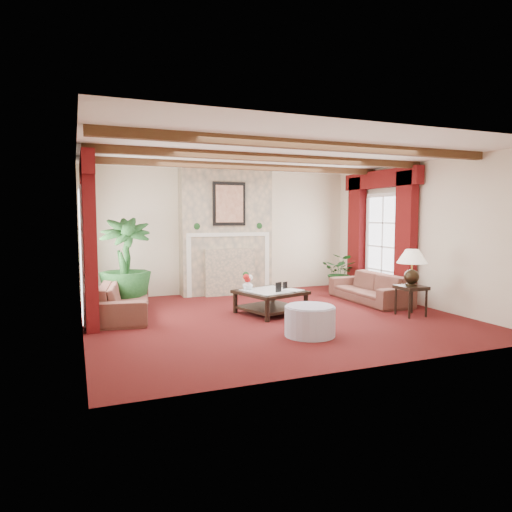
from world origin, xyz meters
name	(u,v)px	position (x,y,z in m)	size (l,w,h in m)	color
floor	(274,317)	(0.00, 0.00, 0.00)	(6.00, 6.00, 0.00)	#3E0B0D
ceiling	(274,154)	(0.00, 0.00, 2.70)	(6.00, 6.00, 0.00)	white
back_wall	(223,232)	(0.00, 2.75, 1.35)	(6.00, 0.02, 2.70)	beige
left_wall	(80,240)	(-3.00, 0.00, 1.35)	(0.02, 5.50, 2.70)	beige
right_wall	(418,234)	(3.00, 0.00, 1.35)	(0.02, 5.50, 2.70)	beige
ceiling_beams	(274,158)	(0.00, 0.00, 2.64)	(6.00, 3.00, 0.12)	#3D2213
fireplace	(226,169)	(0.00, 2.55, 2.70)	(2.00, 0.52, 2.70)	tan
french_door_left	(79,189)	(-2.97, 1.00, 2.13)	(0.10, 1.10, 2.16)	white
french_door_right	(385,195)	(2.97, 1.00, 2.13)	(0.10, 1.10, 2.16)	white
curtains_left	(86,162)	(-2.86, 1.00, 2.55)	(0.20, 2.40, 2.55)	#4E0C0A
curtains_right	(381,174)	(2.86, 1.00, 2.55)	(0.20, 2.40, 2.55)	#4E0C0A
sofa_left	(125,294)	(-2.31, 1.00, 0.38)	(0.87, 2.02, 0.77)	black
sofa_right	(370,283)	(2.33, 0.56, 0.37)	(0.60, 1.93, 0.75)	black
potted_palm	(125,283)	(-2.22, 1.73, 0.47)	(1.07, 1.74, 0.93)	black
small_plant	(340,276)	(2.52, 1.93, 0.33)	(1.14, 1.12, 0.66)	black
coffee_table	(270,302)	(0.05, 0.25, 0.20)	(0.99, 0.99, 0.41)	black
side_table	(411,301)	(2.21, -0.77, 0.26)	(0.44, 0.44, 0.51)	black
ottoman	(310,321)	(-0.01, -1.29, 0.21)	(0.72, 0.72, 0.42)	#A7A6BC
table_lamp	(412,267)	(2.21, -0.77, 0.83)	(0.50, 0.50, 0.64)	black
flower_vase	(248,285)	(-0.28, 0.50, 0.50)	(0.19, 0.19, 0.18)	silver
book	(290,283)	(0.30, 0.02, 0.56)	(0.22, 0.12, 0.31)	black
photo_frame_a	(279,287)	(0.10, 0.03, 0.49)	(0.13, 0.02, 0.17)	black
photo_frame_b	(285,285)	(0.36, 0.31, 0.47)	(0.10, 0.02, 0.13)	black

